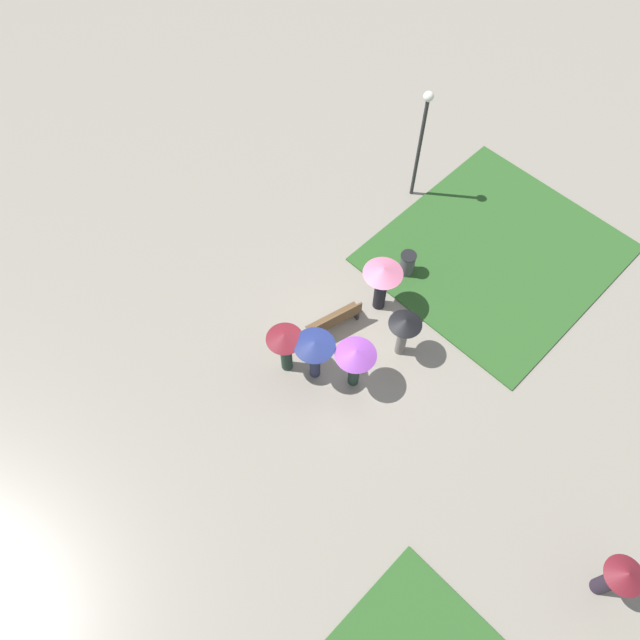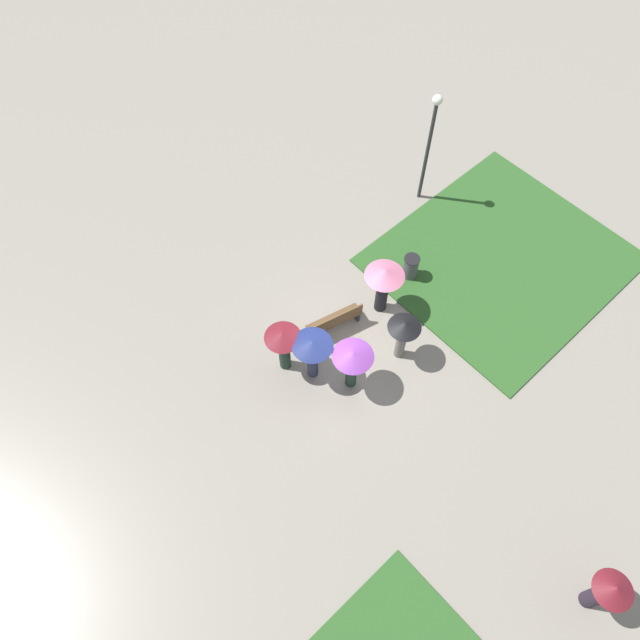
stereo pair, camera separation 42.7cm
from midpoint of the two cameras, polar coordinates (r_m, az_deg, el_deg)
name	(u,v)px [view 2 (the right image)]	position (r m, az deg, el deg)	size (l,w,h in m)	color
ground_plane	(340,360)	(18.49, 2.46, -3.66)	(90.00, 90.00, 0.00)	gray
lawn_patch_near	(501,260)	(21.30, 16.79, 5.29)	(7.36, 6.63, 0.06)	#2D5B26
park_bench	(335,321)	(18.60, 2.04, -0.08)	(1.78, 0.82, 0.90)	brown
lamp_post	(431,135)	(20.59, 10.68, 16.25)	(0.32, 0.32, 4.26)	#2D2D30
trash_bin	(411,267)	(19.94, 8.89, 4.78)	(0.51, 0.51, 0.90)	#4C4C51
crowd_person_maroon	(283,342)	(17.20, -2.67, -2.01)	(1.04, 1.04, 1.88)	#1E3328
crowd_person_navy	(312,349)	(17.02, 0.02, -2.73)	(1.15, 1.15, 1.87)	#282D47
crowd_person_pink	(384,281)	(18.33, 6.52, 3.55)	(1.18, 1.18, 1.94)	black
crowd_person_purple	(353,360)	(16.93, 3.72, -3.69)	(1.15, 1.15, 1.83)	#1E3328
crowd_person_black	(403,332)	(17.61, 8.32, -1.08)	(0.95, 0.95, 1.77)	slate
lone_walker_mid_plaza	(607,592)	(16.64, 25.45, -21.58)	(0.93, 0.93, 1.87)	#2D2333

